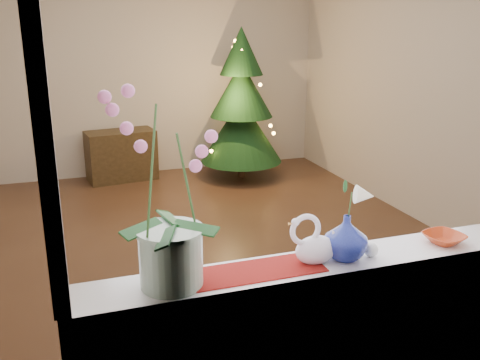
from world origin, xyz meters
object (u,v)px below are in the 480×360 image
object	(u,v)px
blue_vase	(346,234)
xmas_tree	(241,105)
paperweight	(371,250)
amber_dish	(444,239)
side_table	(121,155)
orchid_pot	(168,190)
swan	(316,239)

from	to	relation	value
blue_vase	xmas_tree	world-z (taller)	xmas_tree
paperweight	amber_dish	bearing A→B (deg)	2.86
amber_dish	xmas_tree	xyz separation A→B (m)	(0.46, 4.25, -0.02)
side_table	orchid_pot	bearing A→B (deg)	-101.61
orchid_pot	side_table	distance (m)	4.74
orchid_pot	blue_vase	distance (m)	0.81
xmas_tree	side_table	bearing A→B (deg)	165.06
orchid_pot	side_table	world-z (taller)	orchid_pot
xmas_tree	paperweight	bearing A→B (deg)	-101.46
swan	side_table	xyz separation A→B (m)	(-0.31, 4.62, -0.72)
orchid_pot	blue_vase	xyz separation A→B (m)	(0.76, -0.01, -0.28)
orchid_pot	amber_dish	size ratio (longest dim) A/B	5.12
amber_dish	side_table	xyz separation A→B (m)	(-0.97, 4.63, -0.63)
blue_vase	xmas_tree	distance (m)	4.36
swan	xmas_tree	world-z (taller)	xmas_tree
paperweight	amber_dish	distance (m)	0.40
swan	amber_dish	distance (m)	0.67
swan	side_table	size ratio (longest dim) A/B	0.31
blue_vase	amber_dish	bearing A→B (deg)	0.19
side_table	blue_vase	bearing A→B (deg)	-92.19
swan	amber_dish	size ratio (longest dim) A/B	1.65
orchid_pot	paperweight	xyz separation A→B (m)	(0.88, -0.03, -0.36)
xmas_tree	side_table	xyz separation A→B (m)	(-1.43, 0.38, -0.61)
orchid_pot	xmas_tree	world-z (taller)	xmas_tree
paperweight	blue_vase	bearing A→B (deg)	171.12
paperweight	amber_dish	world-z (taller)	paperweight
swan	amber_dish	xyz separation A→B (m)	(0.66, -0.00, -0.09)
orchid_pot	blue_vase	bearing A→B (deg)	-0.60
blue_vase	orchid_pot	bearing A→B (deg)	179.40
swan	blue_vase	world-z (taller)	blue_vase
paperweight	side_table	size ratio (longest dim) A/B	0.08
swan	paperweight	world-z (taller)	swan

